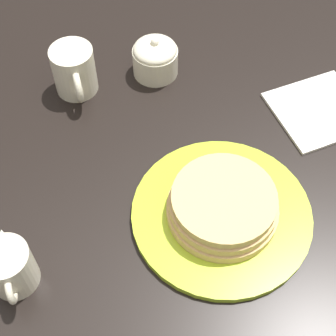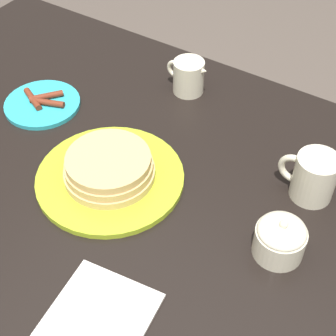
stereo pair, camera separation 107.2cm
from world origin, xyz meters
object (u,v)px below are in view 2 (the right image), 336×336
at_px(side_plate_bacon, 42,103).
at_px(coffee_mug, 313,176).
at_px(creamer_pitcher, 189,76).
at_px(sugar_bowl, 280,238).
at_px(pancake_plate, 109,172).
at_px(napkin, 98,318).

relative_size(side_plate_bacon, coffee_mug, 1.52).
relative_size(creamer_pitcher, sugar_bowl, 1.23).
bearing_deg(pancake_plate, sugar_bowl, -176.66).
bearing_deg(sugar_bowl, side_plate_bacon, -7.57).
relative_size(side_plate_bacon, napkin, 0.95).
bearing_deg(sugar_bowl, pancake_plate, 3.34).
height_order(coffee_mug, creamer_pitcher, coffee_mug).
xyz_separation_m(creamer_pitcher, sugar_bowl, (-0.36, 0.30, -0.00)).
height_order(pancake_plate, napkin, pancake_plate).
bearing_deg(pancake_plate, coffee_mug, -152.61).
bearing_deg(coffee_mug, sugar_bowl, 91.98).
distance_m(creamer_pitcher, sugar_bowl, 0.47).
xyz_separation_m(side_plate_bacon, coffee_mug, (-0.59, -0.07, 0.04)).
xyz_separation_m(coffee_mug, sugar_bowl, (-0.01, 0.15, -0.01)).
bearing_deg(napkin, pancake_plate, -56.36).
distance_m(pancake_plate, sugar_bowl, 0.34).
relative_size(coffee_mug, sugar_bowl, 1.28).
height_order(side_plate_bacon, creamer_pitcher, creamer_pitcher).
xyz_separation_m(pancake_plate, coffee_mug, (-0.33, -0.17, 0.02)).
height_order(sugar_bowl, napkin, sugar_bowl).
relative_size(creamer_pitcher, napkin, 0.60).
bearing_deg(creamer_pitcher, pancake_plate, 93.50).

